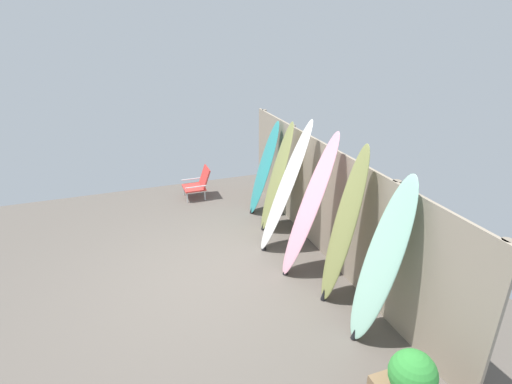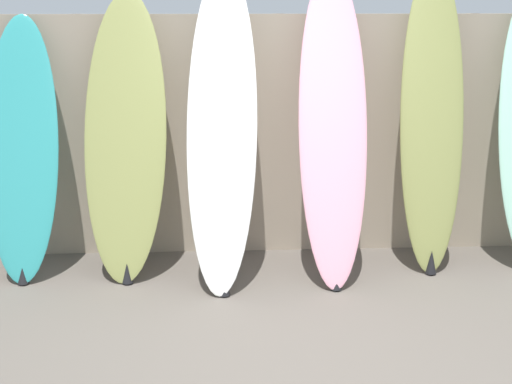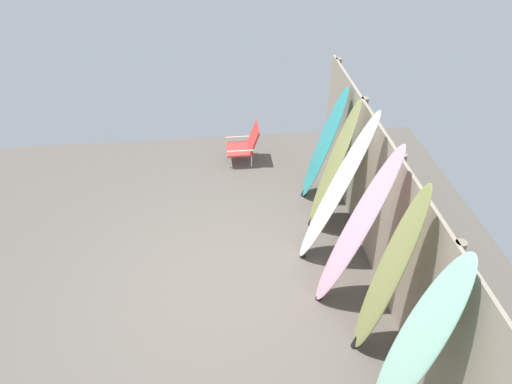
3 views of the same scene
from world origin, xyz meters
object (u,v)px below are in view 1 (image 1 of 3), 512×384
Objects in this scene: surfboard_pink_3 at (309,207)px; beach_chair at (199,183)px; surfboard_white_2 at (285,188)px; surfboard_olive_4 at (344,228)px; surfboard_olive_1 at (276,178)px; surfboard_teal_0 at (264,169)px; surfboard_seafoam_5 at (381,262)px.

beach_chair is at bearing -164.17° from surfboard_pink_3.
surfboard_white_2 reaches higher than surfboard_pink_3.
surfboard_olive_4 is at bearing 11.63° from beach_chair.
surfboard_white_2 is (0.67, -0.13, 0.09)m from surfboard_olive_1.
surfboard_olive_1 is at bearing -3.00° from surfboard_teal_0.
surfboard_olive_4 reaches higher than surfboard_pink_3.
surfboard_olive_4 reaches higher than surfboard_teal_0.
surfboard_seafoam_5 is at bearing 9.62° from beach_chair.
surfboard_seafoam_5 is at bearing 1.81° from surfboard_olive_4.
surfboard_pink_3 reaches higher than beach_chair.
surfboard_teal_0 is at bearing 180.00° from surfboard_olive_4.
surfboard_teal_0 is at bearing 177.00° from surfboard_olive_1.
surfboard_teal_0 is 2.87m from surfboard_olive_4.
surfboard_pink_3 is at bearing -170.36° from surfboard_olive_4.
surfboard_white_2 is 1.49m from surfboard_olive_4.
surfboard_pink_3 is (1.42, -0.09, 0.09)m from surfboard_olive_1.
surfboard_white_2 is at bearing -175.23° from surfboard_seafoam_5.
surfboard_olive_1 is 3.01× the size of beach_chair.
surfboard_white_2 is at bearing 16.32° from beach_chair.
beach_chair is at bearing -167.27° from surfboard_seafoam_5.
surfboard_white_2 is 0.99× the size of surfboard_olive_4.
surfboard_seafoam_5 is at bearing 5.63° from surfboard_pink_3.
surfboard_teal_0 is 2.15m from surfboard_pink_3.
surfboard_seafoam_5 reaches higher than surfboard_teal_0.
surfboard_olive_1 is 2.21m from beach_chair.
surfboard_olive_1 is at bearing 176.58° from surfboard_pink_3.
surfboard_olive_1 is at bearing -178.78° from surfboard_seafoam_5.
beach_chair is (-1.14, -1.05, -0.57)m from surfboard_teal_0.
surfboard_olive_4 is at bearing 6.30° from surfboard_white_2.
surfboard_teal_0 is 3.64m from surfboard_seafoam_5.
surfboard_teal_0 is at bearing -179.62° from surfboard_seafoam_5.
surfboard_white_2 is 2.26m from surfboard_seafoam_5.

